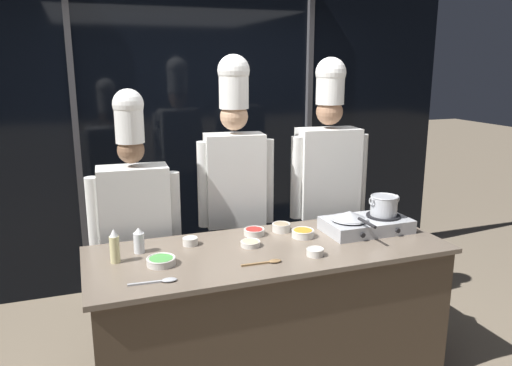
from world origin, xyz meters
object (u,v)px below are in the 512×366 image
at_px(prep_bowl_garlic, 315,251).
at_px(chef_line, 327,172).
at_px(portable_stove, 366,224).
at_px(prep_bowl_carrots, 303,233).
at_px(chef_sous, 235,175).
at_px(prep_bowl_ginger, 250,243).
at_px(prep_bowl_bell_pepper, 254,231).
at_px(chef_head, 135,212).
at_px(prep_bowl_scallions, 161,261).
at_px(squeeze_bottle_clear, 139,241).
at_px(serving_spoon_slotted, 269,262).
at_px(serving_spoon_solid, 163,281).
at_px(squeeze_bottle_oil, 115,247).
at_px(stock_pot, 384,205).
at_px(prep_bowl_mushrooms, 281,227).
at_px(prep_bowl_bean_sprouts, 190,241).
at_px(frying_pan, 350,216).

height_order(prep_bowl_garlic, chef_line, chef_line).
distance_m(portable_stove, prep_bowl_carrots, 0.45).
bearing_deg(chef_sous, prep_bowl_ginger, 87.15).
distance_m(prep_bowl_bell_pepper, chef_line, 0.89).
bearing_deg(chef_head, chef_line, -175.27).
relative_size(prep_bowl_ginger, chef_line, 0.06).
bearing_deg(prep_bowl_scallions, prep_bowl_ginger, 10.50).
xyz_separation_m(squeeze_bottle_clear, serving_spoon_slotted, (0.67, -0.41, -0.07)).
relative_size(squeeze_bottle_clear, prep_bowl_garlic, 1.50).
bearing_deg(prep_bowl_carrots, chef_sous, 114.19).
distance_m(portable_stove, serving_spoon_solid, 1.46).
height_order(squeeze_bottle_oil, prep_bowl_carrots, squeeze_bottle_oil).
relative_size(stock_pot, prep_bowl_scallions, 1.28).
bearing_deg(prep_bowl_mushrooms, serving_spoon_slotted, -119.71).
bearing_deg(prep_bowl_mushrooms, prep_bowl_garlic, -87.68).
distance_m(prep_bowl_garlic, chef_head, 1.25).
distance_m(prep_bowl_garlic, prep_bowl_carrots, 0.32).
relative_size(prep_bowl_scallions, chef_line, 0.08).
bearing_deg(squeeze_bottle_oil, squeeze_bottle_clear, 36.24).
height_order(prep_bowl_bell_pepper, prep_bowl_mushrooms, prep_bowl_mushrooms).
xyz_separation_m(squeeze_bottle_oil, prep_bowl_scallions, (0.24, -0.12, -0.07)).
xyz_separation_m(squeeze_bottle_clear, prep_bowl_bean_sprouts, (0.31, 0.02, -0.05)).
bearing_deg(chef_head, prep_bowl_scallions, 98.50).
bearing_deg(prep_bowl_bell_pepper, chef_line, 28.91).
height_order(prep_bowl_garlic, serving_spoon_slotted, prep_bowl_garlic).
height_order(prep_bowl_mushrooms, chef_sous, chef_sous).
relative_size(portable_stove, squeeze_bottle_clear, 3.66).
bearing_deg(prep_bowl_mushrooms, stock_pot, -16.08).
height_order(stock_pot, prep_bowl_ginger, stock_pot).
distance_m(frying_pan, prep_bowl_scallions, 1.26).
bearing_deg(chef_head, prep_bowl_garlic, 141.45).
relative_size(prep_bowl_carrots, chef_line, 0.07).
bearing_deg(chef_sous, squeeze_bottle_oil, 40.88).
relative_size(prep_bowl_bean_sprouts, chef_line, 0.05).
height_order(squeeze_bottle_clear, prep_bowl_scallions, squeeze_bottle_clear).
relative_size(prep_bowl_garlic, serving_spoon_solid, 0.41).
bearing_deg(frying_pan, prep_bowl_scallions, -175.36).
xyz_separation_m(stock_pot, prep_bowl_bell_pepper, (-0.86, 0.18, -0.14)).
bearing_deg(prep_bowl_bean_sprouts, serving_spoon_solid, -117.72).
distance_m(prep_bowl_bell_pepper, chef_head, 0.81).
distance_m(prep_bowl_carrots, chef_sous, 0.71).
relative_size(prep_bowl_mushrooms, serving_spoon_slotted, 0.52).
height_order(squeeze_bottle_oil, prep_bowl_mushrooms, squeeze_bottle_oil).
distance_m(squeeze_bottle_clear, prep_bowl_mushrooms, 0.95).
distance_m(portable_stove, prep_bowl_ginger, 0.82).
distance_m(frying_pan, prep_bowl_garlic, 0.48).
height_order(portable_stove, frying_pan, frying_pan).
height_order(prep_bowl_scallions, chef_head, chef_head).
bearing_deg(chef_sous, serving_spoon_slotted, 90.83).
height_order(frying_pan, prep_bowl_bell_pepper, frying_pan).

